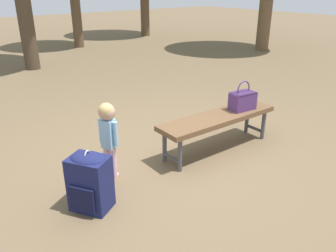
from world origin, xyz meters
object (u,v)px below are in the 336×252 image
object	(u,v)px
handbag	(243,100)
backpack_large	(90,180)
park_bench	(218,120)
child_standing	(108,129)

from	to	relation	value
handbag	backpack_large	xyz separation A→B (m)	(2.14, 0.09, -0.28)
backpack_large	handbag	bearing A→B (deg)	-177.72
park_bench	child_standing	xyz separation A→B (m)	(1.36, -0.24, 0.16)
handbag	child_standing	world-z (taller)	child_standing
handbag	child_standing	xyz separation A→B (m)	(1.74, -0.27, -0.02)
handbag	child_standing	size ratio (longest dim) A/B	0.44
park_bench	backpack_large	bearing A→B (deg)	3.96
child_standing	handbag	bearing A→B (deg)	171.01
park_bench	child_standing	distance (m)	1.39
park_bench	handbag	size ratio (longest dim) A/B	4.37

